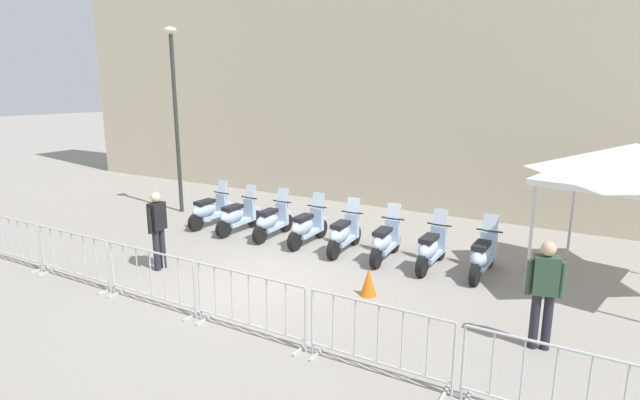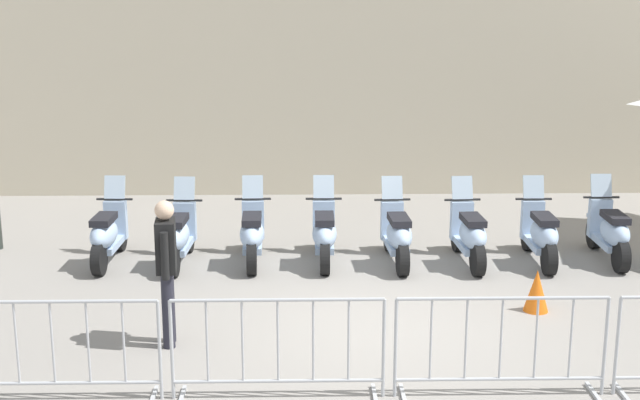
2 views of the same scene
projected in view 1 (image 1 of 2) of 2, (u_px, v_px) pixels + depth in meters
The scene contains 21 objects.
ground_plane at pixel (264, 282), 10.45m from camera, with size 120.00×120.00×0.00m, color gray.
building_facade at pixel (415, 11), 16.02m from camera, with size 28.00×2.40×12.35m, color beige.
motorcycle_0 at pixel (209, 211), 14.38m from camera, with size 0.64×1.72×1.24m.
motorcycle_1 at pixel (237, 216), 13.77m from camera, with size 0.63×1.72×1.24m.
motorcycle_2 at pixel (272, 221), 13.29m from camera, with size 0.71×1.71×1.24m.
motorcycle_3 at pixel (306, 227), 12.76m from camera, with size 0.68×1.71×1.24m.
motorcycle_4 at pixel (343, 234), 12.16m from camera, with size 0.74×1.70×1.24m.
motorcycle_5 at pixel (385, 242), 11.61m from camera, with size 0.74×1.70×1.24m.
motorcycle_6 at pixel (431, 249), 11.10m from camera, with size 0.67×1.71×1.24m.
motorcycle_7 at pixel (482, 256), 10.65m from camera, with size 0.67×1.72×1.24m.
barrier_segment_0 at pixel (11, 241), 11.46m from camera, with size 2.12×0.84×1.07m.
barrier_segment_1 at pixel (74, 257), 10.36m from camera, with size 2.12×0.84×1.07m.
barrier_segment_2 at pixel (151, 278), 9.26m from camera, with size 2.12×0.84×1.07m.
barrier_segment_3 at pixel (249, 305), 8.17m from camera, with size 2.12×0.84×1.07m.
barrier_segment_4 at pixel (378, 340), 7.07m from camera, with size 2.12×0.84×1.07m.
barrier_segment_5 at pixel (554, 387), 5.97m from camera, with size 2.12×0.84×1.07m.
street_lamp at pixel (175, 103), 15.34m from camera, with size 0.36×0.36×5.59m.
officer_near_row_end at pixel (158, 226), 10.97m from camera, with size 0.31×0.53×1.73m.
officer_mid_plaza at pixel (544, 289), 7.65m from camera, with size 0.50×0.36×1.73m.
canopy_tent at pixel (633, 164), 9.53m from camera, with size 2.89×2.89×2.91m.
traffic_cone at pixel (369, 282), 9.75m from camera, with size 0.32×0.32×0.55m, color orange.
Camera 1 is at (7.38, -6.53, 4.04)m, focal length 28.52 mm.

